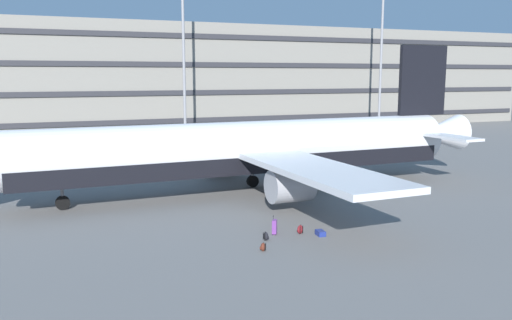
# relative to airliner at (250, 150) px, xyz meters

# --- Properties ---
(ground_plane) EXTENTS (600.00, 600.00, 0.00)m
(ground_plane) POSITION_rel_airliner_xyz_m (2.87, 1.29, -3.15)
(ground_plane) COLOR slate
(terminal_structure) EXTENTS (130.71, 17.84, 16.05)m
(terminal_structure) POSITION_rel_airliner_xyz_m (2.87, 48.61, 4.88)
(terminal_structure) COLOR gray
(terminal_structure) RESTS_ON ground_plane
(airliner) EXTENTS (39.30, 31.68, 10.92)m
(airliner) POSITION_rel_airliner_xyz_m (0.00, 0.00, 0.00)
(airliner) COLOR silver
(airliner) RESTS_ON ground_plane
(light_mast_left) EXTENTS (1.80, 0.50, 24.57)m
(light_mast_left) POSITION_rel_airliner_xyz_m (3.31, 32.18, 10.86)
(light_mast_left) COLOR gray
(light_mast_left) RESTS_ON ground_plane
(light_mast_center_left) EXTENTS (1.80, 0.50, 23.57)m
(light_mast_center_left) POSITION_rel_airliner_xyz_m (33.32, 32.18, 10.35)
(light_mast_center_left) COLOR gray
(light_mast_center_left) RESTS_ON ground_plane
(suitcase_large) EXTENTS (0.45, 0.70, 0.28)m
(suitcase_large) POSITION_rel_airliner_xyz_m (-0.32, -11.40, -3.01)
(suitcase_large) COLOR navy
(suitcase_large) RESTS_ON ground_plane
(suitcase_black) EXTENTS (0.43, 0.50, 1.02)m
(suitcase_black) POSITION_rel_airliner_xyz_m (-2.52, -10.28, -2.72)
(suitcase_black) COLOR #72388C
(suitcase_black) RESTS_ON ground_plane
(backpack_red) EXTENTS (0.28, 0.36, 0.51)m
(backpack_red) POSITION_rel_airliner_xyz_m (-3.37, -11.12, -2.93)
(backpack_red) COLOR black
(backpack_red) RESTS_ON ground_plane
(backpack_teal) EXTENTS (0.40, 0.43, 0.47)m
(backpack_teal) POSITION_rel_airliner_xyz_m (-4.17, -12.62, -2.94)
(backpack_teal) COLOR #592619
(backpack_teal) RESTS_ON ground_plane
(backpack_laid_flat) EXTENTS (0.42, 0.35, 0.54)m
(backpack_laid_flat) POSITION_rel_airliner_xyz_m (-1.21, -10.72, -2.91)
(backpack_laid_flat) COLOR maroon
(backpack_laid_flat) RESTS_ON ground_plane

